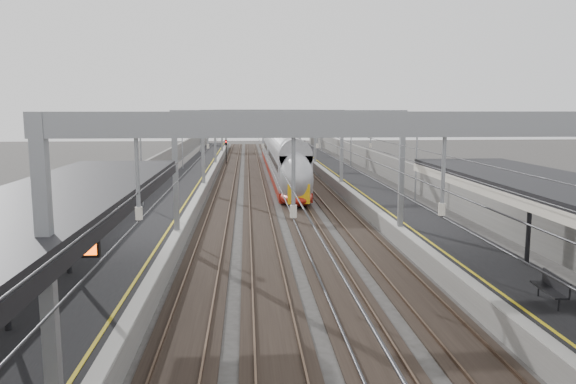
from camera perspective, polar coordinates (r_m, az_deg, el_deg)
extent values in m
cube|color=black|center=(54.60, -10.09, 0.75)|extent=(4.00, 120.00, 1.00)
cube|color=black|center=(55.31, 6.64, 0.92)|extent=(4.00, 120.00, 1.00)
cube|color=black|center=(54.42, -6.41, 0.32)|extent=(2.40, 140.00, 0.08)
cube|color=brown|center=(54.44, -7.17, 0.40)|extent=(0.07, 140.00, 0.14)
cube|color=brown|center=(54.38, -5.65, 0.42)|extent=(0.07, 140.00, 0.14)
cube|color=black|center=(54.39, -3.25, 0.35)|extent=(2.40, 140.00, 0.08)
cube|color=brown|center=(54.37, -4.01, 0.44)|extent=(0.07, 140.00, 0.14)
cube|color=brown|center=(54.39, -2.49, 0.45)|extent=(0.07, 140.00, 0.14)
cube|color=black|center=(54.52, -0.09, 0.39)|extent=(2.40, 140.00, 0.08)
cube|color=brown|center=(54.46, -0.85, 0.47)|extent=(0.07, 140.00, 0.14)
cube|color=brown|center=(54.56, 0.66, 0.49)|extent=(0.07, 140.00, 0.14)
cube|color=black|center=(54.82, 3.03, 0.42)|extent=(2.40, 140.00, 0.08)
cube|color=brown|center=(54.72, 2.29, 0.50)|extent=(0.07, 140.00, 0.14)
cube|color=brown|center=(54.90, 3.78, 0.52)|extent=(0.07, 140.00, 0.14)
cube|color=gray|center=(12.00, -23.23, -8.47)|extent=(0.28, 0.28, 6.60)
cube|color=gray|center=(11.12, 8.35, 6.81)|extent=(13.00, 0.25, 0.50)
cube|color=gray|center=(31.27, -11.38, 2.10)|extent=(0.28, 0.28, 6.60)
cube|color=gray|center=(32.23, 11.47, 2.28)|extent=(0.28, 0.28, 6.60)
cube|color=gray|center=(30.94, 0.22, 7.86)|extent=(13.00, 0.25, 0.50)
cube|color=gray|center=(51.10, -8.63, 4.56)|extent=(0.28, 0.28, 6.60)
cube|color=gray|center=(51.70, 5.48, 4.66)|extent=(0.28, 0.28, 6.60)
cube|color=gray|center=(50.90, -1.55, 8.07)|extent=(13.00, 0.25, 0.50)
cube|color=gray|center=(71.03, -7.42, 5.63)|extent=(0.28, 0.28, 6.60)
cube|color=gray|center=(71.46, 2.77, 5.71)|extent=(0.28, 0.28, 6.60)
cube|color=gray|center=(70.89, -2.32, 8.16)|extent=(13.00, 0.25, 0.50)
cube|color=gray|center=(90.99, -6.74, 6.24)|extent=(0.28, 0.28, 6.60)
cube|color=gray|center=(91.32, 1.23, 6.30)|extent=(0.28, 0.28, 6.60)
cube|color=gray|center=(90.88, -2.76, 8.21)|extent=(13.00, 0.25, 0.50)
cube|color=gray|center=(108.97, -6.34, 6.59)|extent=(0.28, 0.28, 6.60)
cube|color=gray|center=(109.25, 0.33, 6.65)|extent=(0.28, 0.28, 6.60)
cube|color=gray|center=(108.87, -3.01, 8.23)|extent=(13.00, 0.25, 0.50)
cylinder|color=#262628|center=(58.92, -6.32, 6.27)|extent=(0.03, 140.00, 0.03)
cylinder|color=#262628|center=(58.89, -3.38, 6.30)|extent=(0.03, 140.00, 0.03)
cylinder|color=#262628|center=(59.02, -0.45, 6.32)|extent=(0.03, 140.00, 0.03)
cylinder|color=#262628|center=(59.29, 2.46, 6.32)|extent=(0.03, 140.00, 0.03)
cylinder|color=black|center=(24.43, -21.56, -3.15)|extent=(0.20, 0.20, 4.00)
cube|color=black|center=(13.86, -21.80, -5.10)|extent=(1.60, 0.15, 0.55)
cube|color=#ED4304|center=(13.79, -21.90, -5.18)|extent=(1.50, 0.02, 0.42)
cylinder|color=black|center=(26.27, 23.31, -2.47)|extent=(0.20, 0.20, 4.00)
cube|color=slate|center=(108.88, -3.01, 7.63)|extent=(22.00, 2.20, 1.40)
cube|color=slate|center=(109.24, -8.54, 5.92)|extent=(1.00, 2.20, 6.20)
cube|color=slate|center=(109.70, 2.53, 6.02)|extent=(1.00, 2.20, 6.20)
cube|color=slate|center=(54.89, -13.44, 1.85)|extent=(0.30, 120.00, 3.20)
cube|color=slate|center=(55.87, 9.88, 2.07)|extent=(0.30, 120.00, 3.20)
cube|color=maroon|center=(56.07, -0.22, 1.18)|extent=(2.69, 22.94, 0.80)
cube|color=gray|center=(55.86, -0.22, 3.11)|extent=(2.69, 22.94, 2.99)
cube|color=black|center=(48.18, 0.46, -0.39)|extent=(1.99, 2.39, 0.50)
cube|color=maroon|center=(79.23, -1.41, 3.30)|extent=(2.69, 22.94, 0.80)
cube|color=gray|center=(79.08, -1.41, 4.66)|extent=(2.69, 22.94, 2.99)
cube|color=black|center=(71.28, -1.08, 2.47)|extent=(1.99, 2.39, 0.50)
ellipsoid|color=gray|center=(44.33, 0.84, 1.34)|extent=(2.69, 5.19, 4.19)
cube|color=#F2B00C|center=(42.33, 1.10, -0.22)|extent=(1.70, 0.12, 1.50)
cube|color=black|center=(42.58, 1.05, 1.86)|extent=(1.60, 0.57, 0.94)
cube|color=black|center=(21.57, 24.96, -9.00)|extent=(0.62, 1.96, 0.06)
cube|color=black|center=(21.60, 25.57, -8.33)|extent=(0.21, 1.93, 0.54)
cylinder|color=black|center=(21.00, 25.78, -10.25)|extent=(0.06, 0.06, 0.45)
cylinder|color=black|center=(22.29, 24.10, -9.08)|extent=(0.06, 0.06, 0.45)
cylinder|color=black|center=(77.98, -6.30, 3.83)|extent=(0.12, 0.12, 3.00)
cube|color=black|center=(77.87, -6.32, 5.01)|extent=(0.32, 0.22, 0.75)
sphere|color=red|center=(77.73, -6.33, 5.11)|extent=(0.16, 0.16, 0.16)
cylinder|color=black|center=(75.42, 0.03, 3.73)|extent=(0.12, 0.12, 3.00)
cube|color=black|center=(75.31, 0.03, 4.94)|extent=(0.32, 0.22, 0.75)
sphere|color=#0CE526|center=(75.17, 0.04, 5.05)|extent=(0.16, 0.16, 0.16)
cylinder|color=black|center=(76.30, 1.64, 3.78)|extent=(0.12, 0.12, 3.00)
cube|color=black|center=(76.18, 1.65, 4.98)|extent=(0.32, 0.22, 0.75)
sphere|color=red|center=(76.05, 1.66, 5.09)|extent=(0.16, 0.16, 0.16)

